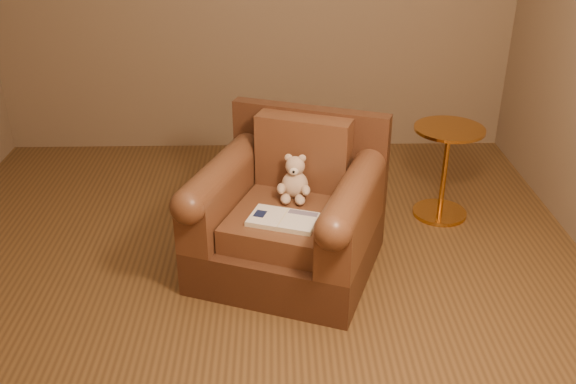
{
  "coord_description": "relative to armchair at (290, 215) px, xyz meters",
  "views": [
    {
      "loc": [
        0.15,
        -2.94,
        2.08
      ],
      "look_at": [
        0.22,
        0.13,
        0.51
      ],
      "focal_mm": 40.0,
      "sensor_mm": 36.0,
      "label": 1
    }
  ],
  "objects": [
    {
      "name": "armchair",
      "position": [
        0.0,
        0.0,
        0.0
      ],
      "size": [
        1.19,
        1.16,
        0.84
      ],
      "rotation": [
        0.0,
        0.0,
        -0.35
      ],
      "color": "#432516",
      "rests_on": "floor"
    },
    {
      "name": "guidebook",
      "position": [
        -0.04,
        -0.21,
        0.09
      ],
      "size": [
        0.4,
        0.31,
        0.03
      ],
      "rotation": [
        0.0,
        0.0,
        -0.32
      ],
      "color": "beige",
      "rests_on": "armchair"
    },
    {
      "name": "floor",
      "position": [
        -0.23,
        -0.21,
        -0.33
      ],
      "size": [
        4.0,
        4.0,
        0.0
      ],
      "primitive_type": "plane",
      "color": "brown",
      "rests_on": "ground"
    },
    {
      "name": "side_table",
      "position": [
        1.01,
        0.57,
        0.01
      ],
      "size": [
        0.44,
        0.44,
        0.62
      ],
      "color": "gold",
      "rests_on": "floor"
    },
    {
      "name": "teddy_bear",
      "position": [
        0.03,
        0.07,
        0.17
      ],
      "size": [
        0.19,
        0.21,
        0.26
      ],
      "rotation": [
        0.0,
        0.0,
        -0.16
      ],
      "color": "tan",
      "rests_on": "armchair"
    }
  ]
}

